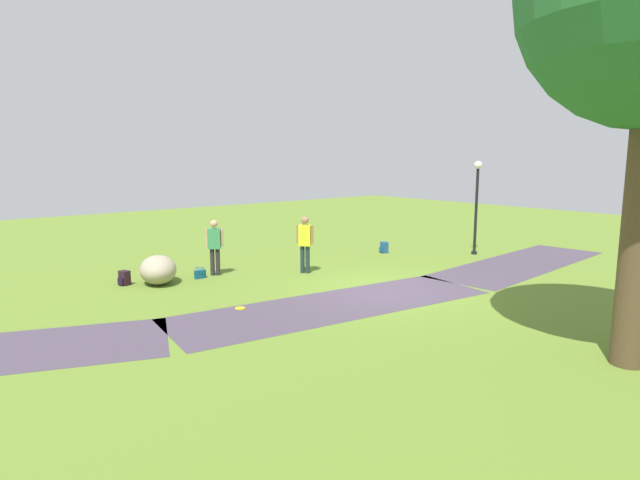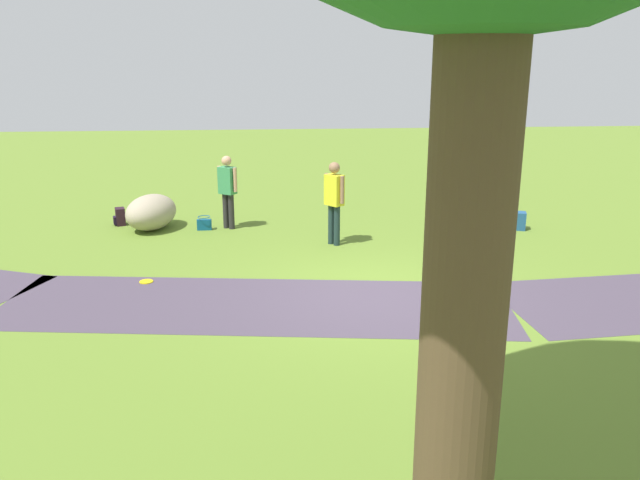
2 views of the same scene
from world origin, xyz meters
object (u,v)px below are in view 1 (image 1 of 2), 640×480
at_px(man_near_boulder, 305,240).
at_px(handbag_on_grass, 200,274).
at_px(spare_backpack_on_lawn, 384,248).
at_px(frisbee_on_grass, 240,308).
at_px(lawn_boulder, 158,270).
at_px(lamp_post, 477,197).
at_px(woman_with_handbag, 215,244).
at_px(backpack_by_boulder, 124,278).

xyz_separation_m(man_near_boulder, handbag_on_grass, (2.78, -1.37, -0.86)).
xyz_separation_m(spare_backpack_on_lawn, frisbee_on_grass, (7.78, 2.83, -0.18)).
distance_m(lawn_boulder, spare_backpack_on_lawn, 8.29).
xyz_separation_m(lamp_post, man_near_boulder, (6.61, -1.45, -1.07)).
relative_size(lawn_boulder, spare_backpack_on_lawn, 4.21).
bearing_deg(frisbee_on_grass, handbag_on_grass, -101.75).
bearing_deg(woman_with_handbag, handbag_on_grass, 9.47).
xyz_separation_m(man_near_boulder, frisbee_on_grass, (3.49, 2.02, -0.99)).
bearing_deg(frisbee_on_grass, woman_with_handbag, -109.76).
bearing_deg(spare_backpack_on_lawn, frisbee_on_grass, 19.99).
height_order(backpack_by_boulder, spare_backpack_on_lawn, same).
relative_size(lawn_boulder, woman_with_handbag, 1.02).
distance_m(lamp_post, spare_backpack_on_lawn, 3.74).
height_order(lawn_boulder, handbag_on_grass, lawn_boulder).
distance_m(man_near_boulder, frisbee_on_grass, 4.15).
distance_m(backpack_by_boulder, frisbee_on_grass, 4.18).
distance_m(handbag_on_grass, backpack_by_boulder, 2.06).
relative_size(woman_with_handbag, frisbee_on_grass, 6.96).
distance_m(lawn_boulder, backpack_by_boulder, 0.92).
bearing_deg(man_near_boulder, spare_backpack_on_lawn, -169.30).
bearing_deg(handbag_on_grass, backpack_by_boulder, -16.61).
bearing_deg(lawn_boulder, frisbee_on_grass, 97.62).
height_order(woman_with_handbag, frisbee_on_grass, woman_with_handbag).
bearing_deg(backpack_by_boulder, lamp_post, 163.33).
bearing_deg(spare_backpack_on_lawn, handbag_on_grass, -4.52).
bearing_deg(spare_backpack_on_lawn, man_near_boulder, 10.70).
relative_size(handbag_on_grass, backpack_by_boulder, 0.80).
bearing_deg(lamp_post, lawn_boulder, -15.72).
relative_size(backpack_by_boulder, spare_backpack_on_lawn, 1.00).
bearing_deg(woman_with_handbag, spare_backpack_on_lawn, 174.31).
bearing_deg(lamp_post, backpack_by_boulder, -16.67).
relative_size(spare_backpack_on_lawn, frisbee_on_grass, 1.69).
bearing_deg(backpack_by_boulder, lawn_boulder, 151.63).
xyz_separation_m(lawn_boulder, woman_with_handbag, (-1.72, 0.07, 0.56)).
height_order(man_near_boulder, handbag_on_grass, man_near_boulder).
xyz_separation_m(woman_with_handbag, backpack_by_boulder, (2.52, -0.50, -0.76)).
height_order(lamp_post, spare_backpack_on_lawn, lamp_post).
bearing_deg(lawn_boulder, woman_with_handbag, 177.71).
xyz_separation_m(woman_with_handbag, man_near_boulder, (-2.24, 1.46, 0.05)).
distance_m(man_near_boulder, spare_backpack_on_lawn, 4.44).
bearing_deg(backpack_by_boulder, frisbee_on_grass, 107.68).
relative_size(lamp_post, handbag_on_grass, 10.34).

